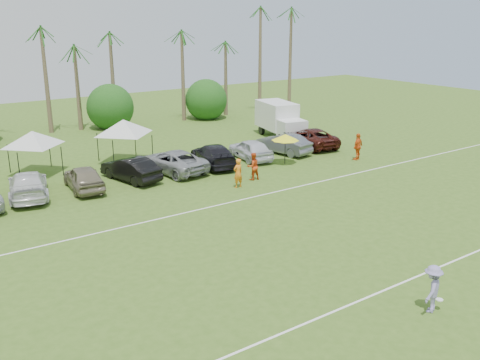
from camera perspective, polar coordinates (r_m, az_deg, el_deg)
ground at (r=19.27m, az=14.81°, el=-15.73°), size 120.00×120.00×0.00m
field_lines at (r=24.42m, az=0.36°, el=-7.75°), size 80.00×12.10×0.01m
palm_tree_5 at (r=49.78m, az=-20.67°, el=13.84°), size 2.40×2.40×9.90m
palm_tree_6 at (r=50.93m, az=-16.30°, el=15.26°), size 2.40×2.40×10.90m
palm_tree_7 at (r=52.38m, az=-12.08°, el=16.51°), size 2.40×2.40×11.90m
palm_tree_8 at (r=54.63m, az=-6.96°, el=14.05°), size 2.40×2.40×8.90m
palm_tree_9 at (r=57.13m, az=-2.41°, el=15.16°), size 2.40×2.40×9.90m
palm_tree_10 at (r=59.96m, az=1.76°, el=16.08°), size 2.40×2.40×10.90m
palm_tree_11 at (r=62.42m, az=4.85°, el=16.85°), size 2.40×2.40×11.90m
bush_tree_2 at (r=53.23m, az=-13.95°, el=7.44°), size 4.00×4.00×4.00m
bush_tree_3 at (r=57.53m, az=-4.57°, el=8.58°), size 4.00×4.00×4.00m
sideline_player_a at (r=33.17m, az=-0.22°, el=0.74°), size 0.71×0.50×1.85m
sideline_player_b at (r=34.77m, az=1.39°, el=1.47°), size 0.93×0.76×1.81m
sideline_player_c at (r=40.63m, az=12.47°, el=3.50°), size 1.26×0.78×2.00m
box_truck at (r=47.02m, az=4.32°, el=6.47°), size 3.44×6.26×3.06m
canopy_tent_left at (r=38.15m, az=-21.32°, el=4.89°), size 4.28×4.28×3.46m
canopy_tent_right at (r=39.42m, az=-12.37°, el=6.32°), size 4.56×4.56×3.70m
market_umbrella at (r=38.38m, az=4.86°, el=4.56°), size 1.98×1.98×2.21m
frisbee_player at (r=20.74m, az=19.81°, el=-10.86°), size 1.33×1.06×1.80m
parked_car_3 at (r=33.81m, az=-21.68°, el=-0.46°), size 3.32×5.66×1.54m
parked_car_4 at (r=34.15m, az=-16.33°, el=0.24°), size 2.29×4.68×1.54m
parked_car_5 at (r=35.38m, az=-11.59°, el=1.17°), size 2.61×4.91×1.54m
parked_car_6 at (r=36.81m, az=-7.15°, el=2.01°), size 3.29×5.84×1.54m
parked_car_7 at (r=38.23m, az=-2.87°, el=2.69°), size 3.33×5.66×1.54m
parked_car_8 at (r=39.85m, az=1.11°, el=3.31°), size 2.38×4.71×1.54m
parked_car_9 at (r=41.75m, az=4.64°, el=3.89°), size 2.41×4.88×1.54m
parked_car_10 at (r=44.10m, az=7.49°, el=4.51°), size 3.33×5.85×1.54m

